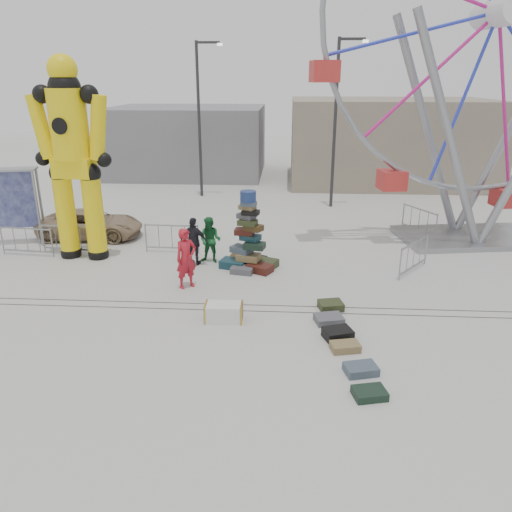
# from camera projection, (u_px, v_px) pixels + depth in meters

# --- Properties ---
(ground) EXTENTS (90.00, 90.00, 0.00)m
(ground) POSITION_uv_depth(u_px,v_px,m) (257.00, 321.00, 13.53)
(ground) COLOR #9E9E99
(ground) RESTS_ON ground
(track_line_near) EXTENTS (40.00, 0.04, 0.01)m
(track_line_near) POSITION_uv_depth(u_px,v_px,m) (258.00, 311.00, 14.09)
(track_line_near) COLOR #47443F
(track_line_near) RESTS_ON ground
(track_line_far) EXTENTS (40.00, 0.04, 0.01)m
(track_line_far) POSITION_uv_depth(u_px,v_px,m) (259.00, 305.00, 14.47)
(track_line_far) COLOR #47443F
(track_line_far) RESTS_ON ground
(building_right) EXTENTS (12.00, 8.00, 5.00)m
(building_right) POSITION_uv_depth(u_px,v_px,m) (388.00, 141.00, 31.06)
(building_right) COLOR gray
(building_right) RESTS_ON ground
(building_left) EXTENTS (10.00, 8.00, 4.40)m
(building_left) POSITION_uv_depth(u_px,v_px,m) (188.00, 140.00, 33.81)
(building_left) COLOR gray
(building_left) RESTS_ON ground
(lamp_post_right) EXTENTS (1.41, 0.25, 8.00)m
(lamp_post_right) POSITION_uv_depth(u_px,v_px,m) (337.00, 116.00, 24.05)
(lamp_post_right) COLOR #2D2D30
(lamp_post_right) RESTS_ON ground
(lamp_post_left) EXTENTS (1.41, 0.25, 8.00)m
(lamp_post_left) POSITION_uv_depth(u_px,v_px,m) (201.00, 113.00, 26.34)
(lamp_post_left) COLOR #2D2D30
(lamp_post_left) RESTS_ON ground
(suitcase_tower) EXTENTS (2.11, 1.74, 2.72)m
(suitcase_tower) POSITION_uv_depth(u_px,v_px,m) (249.00, 247.00, 17.08)
(suitcase_tower) COLOR #183D49
(suitcase_tower) RESTS_ON ground
(crash_test_dummy) EXTENTS (2.86, 1.26, 7.20)m
(crash_test_dummy) POSITION_uv_depth(u_px,v_px,m) (73.00, 153.00, 17.08)
(crash_test_dummy) COLOR black
(crash_test_dummy) RESTS_ON ground
(ferris_wheel) EXTENTS (12.70, 3.92, 14.87)m
(ferris_wheel) POSITION_uv_depth(u_px,v_px,m) (494.00, 45.00, 17.84)
(ferris_wheel) COLOR gray
(ferris_wheel) RESTS_ON ground
(steamer_trunk) EXTENTS (1.02, 0.60, 0.47)m
(steamer_trunk) POSITION_uv_depth(u_px,v_px,m) (224.00, 312.00, 13.51)
(steamer_trunk) COLOR silver
(steamer_trunk) RESTS_ON ground
(row_case_0) EXTENTS (0.77, 0.68, 0.22)m
(row_case_0) POSITION_uv_depth(u_px,v_px,m) (331.00, 305.00, 14.20)
(row_case_0) COLOR #313B1D
(row_case_0) RESTS_ON ground
(row_case_1) EXTENTS (0.85, 0.73, 0.19)m
(row_case_1) POSITION_uv_depth(u_px,v_px,m) (329.00, 319.00, 13.44)
(row_case_1) COLOR #56575D
(row_case_1) RESTS_ON ground
(row_case_2) EXTENTS (0.84, 0.74, 0.26)m
(row_case_2) POSITION_uv_depth(u_px,v_px,m) (338.00, 334.00, 12.60)
(row_case_2) COLOR black
(row_case_2) RESTS_ON ground
(row_case_3) EXTENTS (0.77, 0.58, 0.19)m
(row_case_3) POSITION_uv_depth(u_px,v_px,m) (345.00, 347.00, 12.05)
(row_case_3) COLOR olive
(row_case_3) RESTS_ON ground
(row_case_4) EXTENTS (0.82, 0.66, 0.20)m
(row_case_4) POSITION_uv_depth(u_px,v_px,m) (361.00, 369.00, 11.12)
(row_case_4) COLOR #445462
(row_case_4) RESTS_ON ground
(row_case_5) EXTENTS (0.77, 0.63, 0.18)m
(row_case_5) POSITION_uv_depth(u_px,v_px,m) (370.00, 393.00, 10.29)
(row_case_5) COLOR black
(row_case_5) RESTS_ON ground
(barricade_dummy_a) EXTENTS (2.00, 0.30, 1.10)m
(barricade_dummy_a) POSITION_uv_depth(u_px,v_px,m) (27.00, 242.00, 18.32)
(barricade_dummy_a) COLOR gray
(barricade_dummy_a) RESTS_ON ground
(barricade_dummy_b) EXTENTS (2.00, 0.30, 1.10)m
(barricade_dummy_b) POSITION_uv_depth(u_px,v_px,m) (68.00, 239.00, 18.55)
(barricade_dummy_b) COLOR gray
(barricade_dummy_b) RESTS_ON ground
(barricade_dummy_c) EXTENTS (2.00, 0.17, 1.10)m
(barricade_dummy_c) POSITION_uv_depth(u_px,v_px,m) (172.00, 238.00, 18.67)
(barricade_dummy_c) COLOR gray
(barricade_dummy_c) RESTS_ON ground
(barricade_wheel_front) EXTENTS (1.30, 1.64, 1.10)m
(barricade_wheel_front) POSITION_uv_depth(u_px,v_px,m) (414.00, 257.00, 16.78)
(barricade_wheel_front) COLOR gray
(barricade_wheel_front) RESTS_ON ground
(barricade_wheel_back) EXTENTS (1.03, 1.81, 1.10)m
(barricade_wheel_back) POSITION_uv_depth(u_px,v_px,m) (419.00, 221.00, 20.93)
(barricade_wheel_back) COLOR gray
(barricade_wheel_back) RESTS_ON ground
(pedestrian_red) EXTENTS (0.83, 0.79, 1.91)m
(pedestrian_red) POSITION_uv_depth(u_px,v_px,m) (186.00, 258.00, 15.43)
(pedestrian_red) COLOR #B01926
(pedestrian_red) RESTS_ON ground
(pedestrian_green) EXTENTS (0.92, 0.78, 1.65)m
(pedestrian_green) POSITION_uv_depth(u_px,v_px,m) (210.00, 240.00, 17.57)
(pedestrian_green) COLOR #18602C
(pedestrian_green) RESTS_ON ground
(pedestrian_black) EXTENTS (1.06, 0.60, 1.71)m
(pedestrian_black) POSITION_uv_depth(u_px,v_px,m) (194.00, 242.00, 17.33)
(pedestrian_black) COLOR black
(pedestrian_black) RESTS_ON ground
(parked_suv) EXTENTS (4.21, 2.04, 1.16)m
(parked_suv) POSITION_uv_depth(u_px,v_px,m) (90.00, 224.00, 20.40)
(parked_suv) COLOR #9B8164
(parked_suv) RESTS_ON ground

